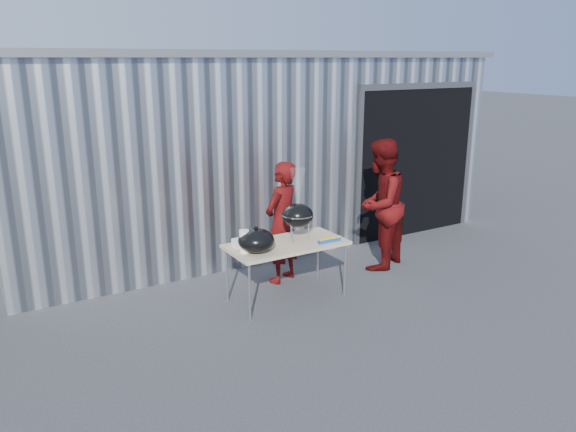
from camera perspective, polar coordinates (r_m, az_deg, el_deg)
ground at (r=7.03m, az=1.95°, el=-9.44°), size 80.00×80.00×0.00m
building at (r=10.95m, az=-7.06°, el=8.01°), size 8.20×6.20×3.10m
folding_table at (r=7.07m, az=-0.15°, el=-3.07°), size 1.50×0.75×0.75m
kettle_grill at (r=7.05m, az=0.99°, el=0.82°), size 0.41×0.41×0.93m
grill_lid at (r=6.71m, az=-3.24°, el=-2.50°), size 0.44×0.44×0.32m
paper_towels at (r=6.70m, az=-4.46°, el=-2.59°), size 0.12×0.12×0.28m
white_tub at (r=6.94m, az=-4.77°, el=-2.73°), size 0.20×0.15×0.10m
foil_box at (r=7.10m, az=4.23°, el=-2.44°), size 0.32×0.05×0.06m
person_cook at (r=7.62m, az=-0.62°, el=-0.67°), size 0.72×0.62×1.68m
person_bystander at (r=8.22m, az=9.32°, el=1.16°), size 1.15×1.05×1.90m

